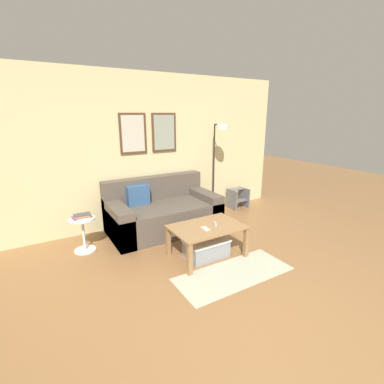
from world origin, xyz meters
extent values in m
plane|color=olive|center=(0.00, 0.00, 0.00)|extent=(16.00, 16.00, 0.00)
cube|color=beige|center=(0.00, 3.18, 1.27)|extent=(5.60, 0.06, 2.55)
cube|color=#513823|center=(-0.20, 3.14, 1.57)|extent=(0.45, 0.02, 0.66)
cube|color=beige|center=(-0.20, 3.13, 1.57)|extent=(0.38, 0.01, 0.59)
cube|color=#513823|center=(0.36, 3.14, 1.57)|extent=(0.45, 0.02, 0.66)
cube|color=#939E8E|center=(0.36, 3.13, 1.57)|extent=(0.38, 0.01, 0.59)
cube|color=#B2B79E|center=(0.23, 0.98, 0.00)|extent=(1.47, 0.61, 0.01)
cube|color=brown|center=(0.08, 2.63, 0.23)|extent=(1.78, 0.96, 0.45)
cube|color=brown|center=(0.08, 3.01, 0.65)|extent=(1.78, 0.20, 0.40)
cube|color=brown|center=(-0.69, 2.63, 0.29)|extent=(0.24, 0.96, 0.57)
cube|color=brown|center=(0.85, 2.63, 0.29)|extent=(0.24, 0.96, 0.57)
cube|color=#335684|center=(-0.28, 2.84, 0.61)|extent=(0.36, 0.14, 0.32)
cube|color=#997047|center=(0.20, 1.53, 0.43)|extent=(0.96, 0.65, 0.02)
cube|color=#997047|center=(-0.25, 1.24, 0.21)|extent=(0.06, 0.06, 0.42)
cube|color=#997047|center=(0.64, 1.24, 0.21)|extent=(0.06, 0.06, 0.42)
cube|color=#997047|center=(-0.25, 1.82, 0.21)|extent=(0.06, 0.06, 0.42)
cube|color=#997047|center=(0.64, 1.82, 0.21)|extent=(0.06, 0.06, 0.42)
cube|color=gray|center=(0.18, 1.52, 0.11)|extent=(0.55, 0.36, 0.22)
cube|color=silver|center=(0.18, 1.52, 0.23)|extent=(0.58, 0.39, 0.02)
cylinder|color=black|center=(1.28, 2.93, 0.01)|extent=(0.27, 0.27, 0.02)
cylinder|color=black|center=(1.28, 2.93, 0.86)|extent=(0.03, 0.03, 1.68)
cylinder|color=black|center=(1.28, 2.81, 1.70)|extent=(0.02, 0.25, 0.02)
cylinder|color=white|center=(1.28, 2.68, 1.67)|extent=(0.21, 0.21, 0.09)
cylinder|color=white|center=(-1.21, 2.55, 0.01)|extent=(0.30, 0.30, 0.01)
cylinder|color=white|center=(-1.21, 2.55, 0.24)|extent=(0.04, 0.04, 0.46)
cylinder|color=white|center=(-1.21, 2.55, 0.48)|extent=(0.35, 0.35, 0.02)
cube|color=silver|center=(-1.20, 2.55, 0.50)|extent=(0.19, 0.17, 0.02)
cube|color=#8C4C93|center=(-1.22, 2.55, 0.52)|extent=(0.25, 0.19, 0.01)
cube|color=#D18438|center=(-1.21, 2.55, 0.53)|extent=(0.20, 0.16, 0.01)
cube|color=#4C4C51|center=(-1.20, 2.55, 0.55)|extent=(0.22, 0.14, 0.02)
cube|color=#99999E|center=(0.32, 1.52, 0.45)|extent=(0.11, 0.15, 0.02)
cube|color=silver|center=(0.13, 1.47, 0.44)|extent=(0.07, 0.14, 0.01)
cube|color=slate|center=(1.72, 2.90, 0.20)|extent=(0.03, 0.33, 0.40)
cube|color=slate|center=(2.05, 2.90, 0.20)|extent=(0.03, 0.33, 0.40)
cube|color=slate|center=(1.89, 2.84, 0.17)|extent=(0.30, 0.15, 0.02)
cube|color=slate|center=(1.89, 2.95, 0.39)|extent=(0.30, 0.15, 0.02)
camera|label=1|loc=(-1.75, -1.32, 1.89)|focal=26.00mm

